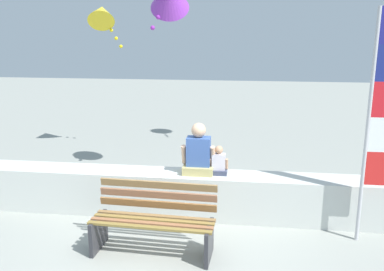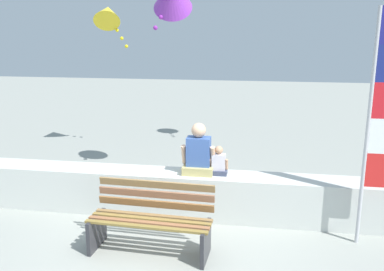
# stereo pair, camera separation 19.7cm
# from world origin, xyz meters

# --- Properties ---
(ground_plane) EXTENTS (40.00, 40.00, 0.00)m
(ground_plane) POSITION_xyz_m (0.00, 0.00, 0.00)
(ground_plane) COLOR gray
(seawall_ledge) EXTENTS (6.44, 0.56, 0.69)m
(seawall_ledge) POSITION_xyz_m (0.00, 1.11, 0.34)
(seawall_ledge) COLOR beige
(seawall_ledge) RESTS_ON ground
(park_bench) EXTENTS (1.62, 0.68, 0.88)m
(park_bench) POSITION_xyz_m (-0.09, -0.06, 0.42)
(park_bench) COLOR olive
(park_bench) RESTS_ON ground
(person_adult) EXTENTS (0.52, 0.38, 0.79)m
(person_adult) POSITION_xyz_m (0.35, 1.14, 1.00)
(person_adult) COLOR tan
(person_adult) RESTS_ON seawall_ledge
(person_child) EXTENTS (0.29, 0.21, 0.45)m
(person_child) POSITION_xyz_m (0.66, 1.14, 0.86)
(person_child) COLOR #353D55
(person_child) RESTS_ON seawall_ledge
(flag_banner) EXTENTS (0.34, 0.05, 3.12)m
(flag_banner) POSITION_xyz_m (2.72, 0.61, 1.80)
(flag_banner) COLOR #B7B7BC
(flag_banner) RESTS_ON ground
(kite_yellow) EXTENTS (0.81, 0.87, 1.14)m
(kite_yellow) POSITION_xyz_m (-2.25, 4.49, 3.20)
(kite_yellow) COLOR yellow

